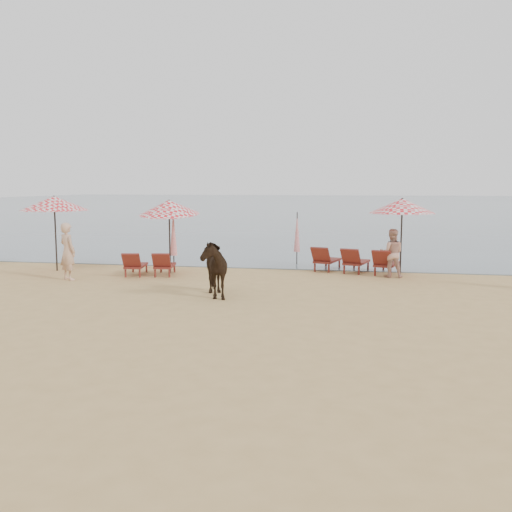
# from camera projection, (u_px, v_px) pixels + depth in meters

# --- Properties ---
(ground) EXTENTS (120.00, 120.00, 0.00)m
(ground) POSITION_uv_depth(u_px,v_px,m) (206.00, 349.00, 10.42)
(ground) COLOR tan
(ground) RESTS_ON ground
(sea) EXTENTS (160.00, 140.00, 0.06)m
(sea) POSITION_uv_depth(u_px,v_px,m) (344.00, 204.00, 88.45)
(sea) COLOR #51606B
(sea) RESTS_ON ground
(lounger_cluster_left) EXTENTS (1.76, 1.71, 0.55)m
(lounger_cluster_left) POSITION_uv_depth(u_px,v_px,m) (149.00, 264.00, 18.76)
(lounger_cluster_left) COLOR maroon
(lounger_cluster_left) RESTS_ON ground
(lounger_cluster_right) EXTENTS (3.04, 2.26, 0.60)m
(lounger_cluster_right) POSITION_uv_depth(u_px,v_px,m) (355.00, 261.00, 19.39)
(lounger_cluster_right) COLOR maroon
(lounger_cluster_right) RESTS_ON ground
(umbrella_open_left_a) EXTENTS (2.30, 2.30, 2.61)m
(umbrella_open_left_a) POSITION_uv_depth(u_px,v_px,m) (54.00, 203.00, 19.62)
(umbrella_open_left_a) COLOR black
(umbrella_open_left_a) RESTS_ON ground
(umbrella_open_left_b) EXTENTS (2.02, 2.06, 2.58)m
(umbrella_open_left_b) POSITION_uv_depth(u_px,v_px,m) (169.00, 207.00, 19.10)
(umbrella_open_left_b) COLOR black
(umbrella_open_left_b) RESTS_ON ground
(umbrella_open_right) EXTENTS (2.10, 2.10, 2.56)m
(umbrella_open_right) POSITION_uv_depth(u_px,v_px,m) (402.00, 206.00, 18.29)
(umbrella_open_right) COLOR black
(umbrella_open_right) RESTS_ON ground
(umbrella_closed_left) EXTENTS (0.26, 0.26, 2.12)m
(umbrella_closed_left) POSITION_uv_depth(u_px,v_px,m) (173.00, 233.00, 19.91)
(umbrella_closed_left) COLOR black
(umbrella_closed_left) RESTS_ON ground
(umbrella_closed_right) EXTENTS (0.24, 0.24, 1.97)m
(umbrella_closed_right) POSITION_uv_depth(u_px,v_px,m) (297.00, 232.00, 21.32)
(umbrella_closed_right) COLOR black
(umbrella_closed_right) RESTS_ON ground
(cow) EXTENTS (1.55, 2.04, 1.57)m
(cow) POSITION_uv_depth(u_px,v_px,m) (211.00, 267.00, 15.26)
(cow) COLOR black
(cow) RESTS_ON ground
(beachgoer_left) EXTENTS (0.79, 0.71, 1.81)m
(beachgoer_left) POSITION_uv_depth(u_px,v_px,m) (68.00, 251.00, 17.87)
(beachgoer_left) COLOR tan
(beachgoer_left) RESTS_ON ground
(beachgoer_right_a) EXTENTS (0.77, 0.60, 1.58)m
(beachgoer_right_a) POSITION_uv_depth(u_px,v_px,m) (392.00, 253.00, 18.40)
(beachgoer_right_a) COLOR tan
(beachgoer_right_a) RESTS_ON ground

